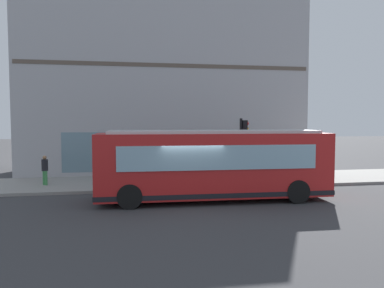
% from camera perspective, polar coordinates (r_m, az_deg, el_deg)
% --- Properties ---
extents(ground, '(120.00, 120.00, 0.00)m').
position_cam_1_polar(ground, '(15.78, -0.47, -9.11)').
color(ground, '#38383A').
extents(sidewalk_curb, '(4.77, 40.00, 0.15)m').
position_cam_1_polar(sidewalk_curb, '(20.61, -2.76, -5.89)').
color(sidewalk_curb, gray).
rests_on(sidewalk_curb, ground).
extents(building_corner, '(6.50, 18.40, 12.53)m').
position_cam_1_polar(building_corner, '(26.05, -4.36, 9.72)').
color(building_corner, '#A8A8AD').
rests_on(building_corner, ground).
extents(city_bus_nearside, '(2.82, 10.11, 3.07)m').
position_cam_1_polar(city_bus_nearside, '(16.04, 3.29, -3.28)').
color(city_bus_nearside, red).
rests_on(city_bus_nearside, ground).
extents(traffic_light_near_corner, '(0.32, 0.49, 3.47)m').
position_cam_1_polar(traffic_light_near_corner, '(19.21, 8.00, 0.86)').
color(traffic_light_near_corner, black).
rests_on(traffic_light_near_corner, sidewalk_curb).
extents(fire_hydrant, '(0.35, 0.35, 0.74)m').
position_cam_1_polar(fire_hydrant, '(23.49, 16.76, -3.79)').
color(fire_hydrant, red).
rests_on(fire_hydrant, sidewalk_curb).
extents(pedestrian_near_hydrant, '(0.32, 0.32, 1.54)m').
position_cam_1_polar(pedestrian_near_hydrant, '(20.47, -21.99, -3.53)').
color(pedestrian_near_hydrant, '#3F8C4C').
rests_on(pedestrian_near_hydrant, sidewalk_curb).
extents(pedestrian_near_building_entrance, '(0.32, 0.32, 1.58)m').
position_cam_1_polar(pedestrian_near_building_entrance, '(22.16, 19.24, -2.87)').
color(pedestrian_near_building_entrance, '#99994C').
rests_on(pedestrian_near_building_entrance, sidewalk_curb).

